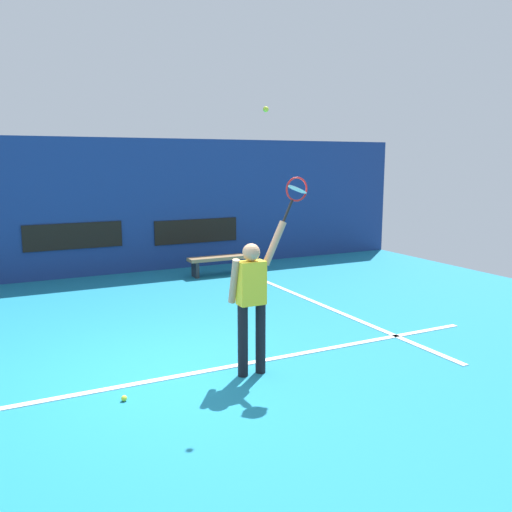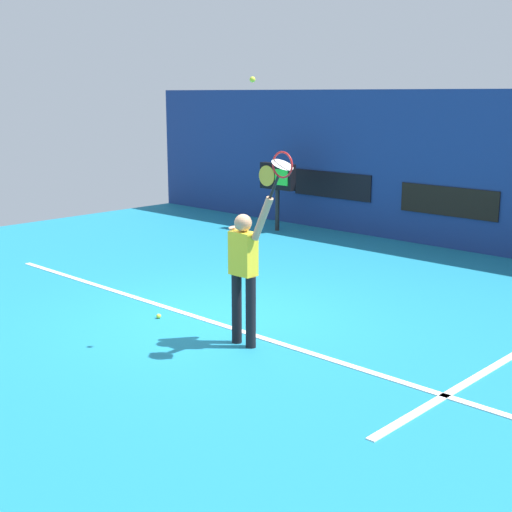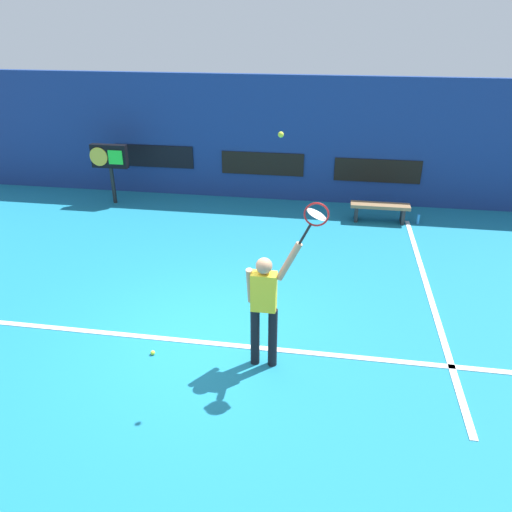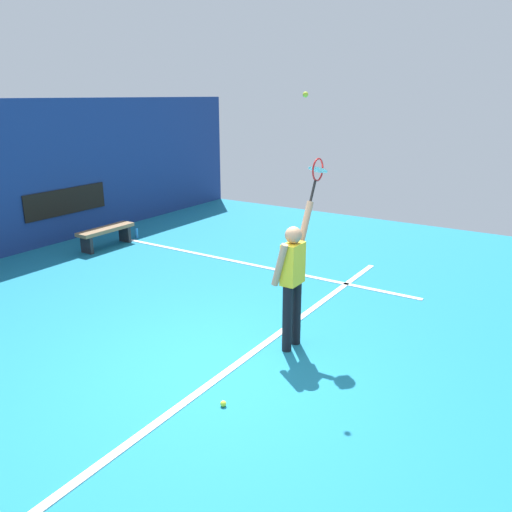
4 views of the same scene
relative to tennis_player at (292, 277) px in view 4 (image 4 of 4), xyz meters
The scene contains 10 objects.
ground_plane 1.55m from the tennis_player, 156.98° to the left, with size 18.00×18.00×0.00m, color teal.
sponsor_banner_starboard 7.29m from the tennis_player, 74.75° to the left, with size 2.20×0.03×0.60m, color black.
court_baseline 1.51m from the tennis_player, 162.81° to the left, with size 10.00×0.10×0.01m, color white.
court_sideline 3.76m from the tennis_player, 42.75° to the left, with size 0.10×7.00×0.01m, color white.
tennis_player is the anchor object (origin of this frame).
tennis_racket 1.43m from the tennis_player, ahead, with size 0.42×0.27×0.62m.
tennis_ball 2.29m from the tennis_player, ahead, with size 0.07×0.07×0.07m, color #CCE033.
court_bench 6.20m from the tennis_player, 71.36° to the left, with size 1.40×0.36×0.45m.
water_bottle 6.57m from the tennis_player, 63.63° to the left, with size 0.07×0.07×0.24m, color #338CD8.
spare_ball 1.92m from the tennis_player, behind, with size 0.07×0.07×0.07m, color #CCE033.
Camera 4 is at (-4.55, -3.52, 3.30)m, focal length 36.36 mm.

